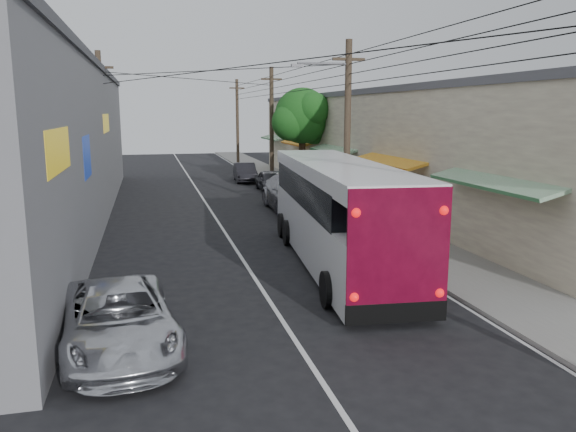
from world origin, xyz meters
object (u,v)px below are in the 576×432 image
(jeepney, at_px, (119,319))
(parked_suv, at_px, (294,193))
(pedestrian_near, at_px, (386,205))
(parked_car_mid, at_px, (270,181))
(coach_bus, at_px, (337,212))
(pedestrian_far, at_px, (381,221))
(parked_car_far, at_px, (245,172))

(jeepney, xyz_separation_m, parked_suv, (7.96, 15.72, 0.22))
(parked_suv, xyz_separation_m, pedestrian_near, (3.09, -4.56, -0.01))
(parked_suv, distance_m, parked_car_mid, 7.76)
(coach_bus, relative_size, parked_car_mid, 3.17)
(coach_bus, bearing_deg, pedestrian_near, 58.31)
(pedestrian_far, bearing_deg, parked_car_far, -71.75)
(coach_bus, relative_size, pedestrian_near, 7.65)
(jeepney, bearing_deg, coach_bus, 32.54)
(parked_car_mid, bearing_deg, jeepney, -109.62)
(coach_bus, distance_m, parked_car_mid, 18.02)
(parked_suv, height_order, parked_car_mid, parked_suv)
(parked_car_mid, bearing_deg, coach_bus, -94.99)
(parked_suv, relative_size, pedestrian_near, 4.00)
(coach_bus, xyz_separation_m, pedestrian_near, (4.24, 5.61, -0.87))
(parked_car_mid, xyz_separation_m, pedestrian_near, (2.65, -12.30, 0.26))
(jeepney, distance_m, parked_suv, 17.62)
(coach_bus, xyz_separation_m, jeepney, (-6.81, -5.55, -1.08))
(parked_suv, bearing_deg, jeepney, -115.41)
(parked_suv, xyz_separation_m, parked_car_mid, (0.44, 7.74, -0.27))
(coach_bus, relative_size, pedestrian_far, 6.75)
(coach_bus, distance_m, jeepney, 8.85)
(parked_car_mid, bearing_deg, pedestrian_near, -77.77)
(coach_bus, relative_size, parked_suv, 1.91)
(jeepney, relative_size, pedestrian_far, 2.80)
(pedestrian_near, bearing_deg, parked_car_mid, -89.75)
(jeepney, height_order, pedestrian_near, pedestrian_near)
(parked_suv, distance_m, parked_car_far, 12.85)
(coach_bus, xyz_separation_m, pedestrian_far, (2.39, 1.80, -0.76))
(parked_car_far, relative_size, pedestrian_far, 2.30)
(jeepney, relative_size, pedestrian_near, 3.17)
(parked_car_far, height_order, pedestrian_near, pedestrian_near)
(jeepney, bearing_deg, parked_car_far, 68.49)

